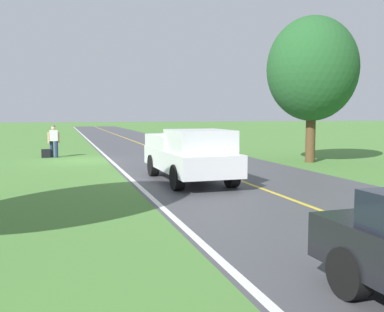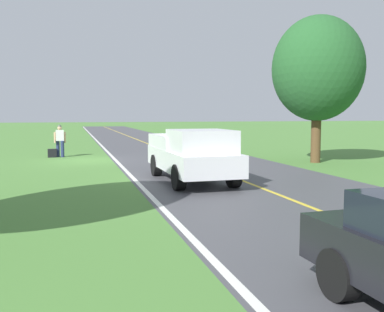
{
  "view_description": "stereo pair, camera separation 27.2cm",
  "coord_description": "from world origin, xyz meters",
  "px_view_note": "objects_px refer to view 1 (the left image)",
  "views": [
    {
      "loc": [
        1.21,
        22.47,
        2.34
      ],
      "look_at": [
        -2.13,
        11.33,
        1.22
      ],
      "focal_mm": 41.38,
      "sensor_mm": 36.0,
      "label": 1
    },
    {
      "loc": [
        0.95,
        22.54,
        2.34
      ],
      "look_at": [
        -2.13,
        11.33,
        1.22
      ],
      "focal_mm": 41.38,
      "sensor_mm": 36.0,
      "label": 2
    }
  ],
  "objects_px": {
    "hitchhiker_walking": "(54,139)",
    "suitcase_carried": "(46,153)",
    "pickup_truck_passing": "(191,154)",
    "tree_far_side_near": "(312,69)"
  },
  "relations": [
    {
      "from": "suitcase_carried",
      "to": "pickup_truck_passing",
      "type": "height_order",
      "value": "pickup_truck_passing"
    },
    {
      "from": "suitcase_carried",
      "to": "tree_far_side_near",
      "type": "xyz_separation_m",
      "value": [
        -12.26,
        5.94,
        4.2
      ]
    },
    {
      "from": "pickup_truck_passing",
      "to": "tree_far_side_near",
      "type": "height_order",
      "value": "tree_far_side_near"
    },
    {
      "from": "suitcase_carried",
      "to": "pickup_truck_passing",
      "type": "relative_size",
      "value": 0.08
    },
    {
      "from": "hitchhiker_walking",
      "to": "suitcase_carried",
      "type": "distance_m",
      "value": 0.86
    },
    {
      "from": "hitchhiker_walking",
      "to": "suitcase_carried",
      "type": "relative_size",
      "value": 3.8
    },
    {
      "from": "suitcase_carried",
      "to": "pickup_truck_passing",
      "type": "bearing_deg",
      "value": 20.93
    },
    {
      "from": "hitchhiker_walking",
      "to": "pickup_truck_passing",
      "type": "height_order",
      "value": "pickup_truck_passing"
    },
    {
      "from": "hitchhiker_walking",
      "to": "pickup_truck_passing",
      "type": "xyz_separation_m",
      "value": [
        -4.59,
        10.36,
        -0.01
      ]
    },
    {
      "from": "pickup_truck_passing",
      "to": "tree_far_side_near",
      "type": "bearing_deg",
      "value": -149.32
    }
  ]
}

